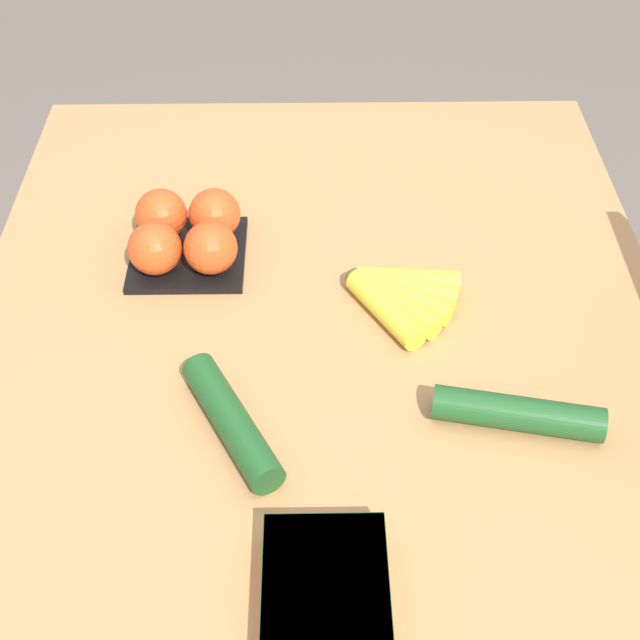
% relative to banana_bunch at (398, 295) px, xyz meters
% --- Properties ---
extents(ground_plane, '(12.00, 12.00, 0.00)m').
position_rel_banana_bunch_xyz_m(ground_plane, '(0.06, -0.11, -0.77)').
color(ground_plane, '#665B51').
extents(dining_table, '(1.22, 0.96, 0.75)m').
position_rel_banana_bunch_xyz_m(dining_table, '(0.06, -0.11, -0.12)').
color(dining_table, '#B27F4C').
rests_on(dining_table, ground_plane).
extents(banana_bunch, '(0.15, 0.16, 0.04)m').
position_rel_banana_bunch_xyz_m(banana_bunch, '(0.00, 0.00, 0.00)').
color(banana_bunch, brown).
rests_on(banana_bunch, dining_table).
extents(tomato_pack, '(0.17, 0.17, 0.09)m').
position_rel_banana_bunch_xyz_m(tomato_pack, '(-0.11, -0.30, 0.02)').
color(tomato_pack, black).
rests_on(tomato_pack, dining_table).
extents(carrot_bag, '(0.18, 0.13, 0.04)m').
position_rel_banana_bunch_xyz_m(carrot_bag, '(0.46, -0.11, 0.01)').
color(carrot_bag, orange).
rests_on(carrot_bag, dining_table).
extents(cucumber_near, '(0.08, 0.21, 0.04)m').
position_rel_banana_bunch_xyz_m(cucumber_near, '(0.22, 0.13, 0.00)').
color(cucumber_near, '#1E5123').
rests_on(cucumber_near, dining_table).
extents(cucumber_far, '(0.20, 0.13, 0.04)m').
position_rel_banana_bunch_xyz_m(cucumber_far, '(0.22, -0.22, 0.00)').
color(cucumber_far, '#1E5123').
rests_on(cucumber_far, dining_table).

